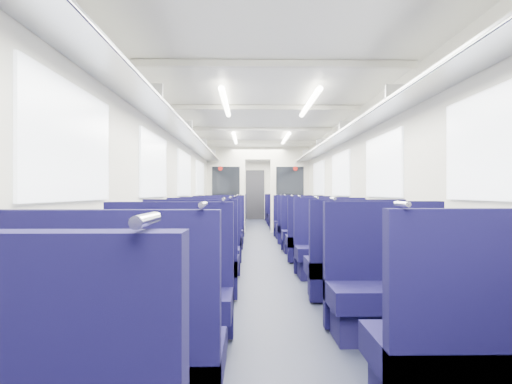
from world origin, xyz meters
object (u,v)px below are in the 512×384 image
seat_20 (229,219)px  seat_26 (234,213)px  seat_16 (222,228)px  seat_22 (231,216)px  seat_9 (354,268)px  seat_12 (211,242)px  seat_13 (317,241)px  bulkhead (258,187)px  seat_19 (293,224)px  seat_10 (203,253)px  seat_25 (280,215)px  seat_23 (283,217)px  seat_7 (389,293)px  seat_17 (299,229)px  seat_15 (307,234)px  seat_24 (232,214)px  seat_5 (476,357)px  seat_6 (166,301)px  seat_14 (217,234)px  seat_27 (278,213)px  seat_8 (193,267)px  seat_21 (286,219)px  end_door (255,195)px  seat_18 (225,225)px  seat_11 (331,252)px

seat_20 → seat_26: (0.00, 3.64, 0.00)m
seat_16 → seat_22: 4.35m
seat_9 → seat_22: same height
seat_12 → seat_13: same height
bulkhead → seat_19: bearing=-58.8°
bulkhead → seat_10: bearing=-97.8°
seat_19 → seat_25: (0.00, 4.29, 0.00)m
bulkhead → seat_25: bearing=74.1°
seat_10 → seat_23: same height
seat_19 → seat_9: bearing=-90.0°
seat_22 → seat_26: same height
seat_10 → seat_7: bearing=-51.6°
seat_9 → seat_17: 4.58m
seat_20 → seat_7: bearing=-79.3°
seat_15 → seat_24: 6.96m
seat_22 → seat_7: bearing=-80.6°
bulkhead → seat_5: 9.47m
seat_6 → seat_10: size_ratio=1.00×
seat_13 → seat_23: 6.54m
seat_5 → seat_10: same height
seat_16 → seat_23: bearing=68.5°
seat_14 → seat_17: bearing=34.0°
seat_20 → seat_27: bearing=65.2°
seat_12 → seat_24: size_ratio=1.00×
seat_8 → seat_27: 11.32m
seat_9 → seat_17: bearing=90.0°
seat_22 → seat_23: size_ratio=1.00×
seat_24 → seat_25: bearing=-3.8°
seat_6 → seat_14: 4.73m
seat_8 → seat_15: 3.68m
seat_20 → seat_10: bearing=-90.0°
seat_14 → seat_22: size_ratio=1.00×
seat_14 → seat_21: size_ratio=1.00×
seat_14 → seat_19: 2.81m
seat_20 → seat_22: (0.00, 1.26, 0.00)m
seat_23 → seat_24: same height
end_door → seat_9: bearing=-86.2°
seat_9 → seat_8: bearing=176.4°
seat_10 → seat_21: size_ratio=1.00×
seat_12 → seat_14: bearing=90.0°
seat_19 → seat_16: bearing=-146.2°
seat_13 → seat_19: same height
seat_26 → seat_24: bearing=-90.0°
bulkhead → seat_26: bearing=101.1°
seat_8 → seat_18: size_ratio=1.00×
seat_11 → seat_20: bearing=104.2°
seat_15 → seat_16: size_ratio=1.00×
end_door → seat_22: 3.80m
seat_10 → seat_18: (0.00, 4.65, 0.00)m
seat_22 → seat_21: bearing=-33.2°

